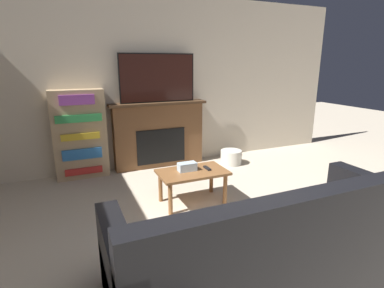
{
  "coord_description": "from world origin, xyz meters",
  "views": [
    {
      "loc": [
        -1.48,
        -0.88,
        1.67
      ],
      "look_at": [
        -0.06,
        2.42,
        0.69
      ],
      "focal_mm": 28.0,
      "sensor_mm": 36.0,
      "label": 1
    }
  ],
  "objects_px": {
    "couch": "(273,249)",
    "bookshelf": "(80,134)",
    "tv": "(158,78)",
    "coffee_table": "(193,176)",
    "storage_basket": "(231,157)",
    "fireplace": "(159,134)"
  },
  "relations": [
    {
      "from": "coffee_table",
      "to": "bookshelf",
      "type": "distance_m",
      "value": 1.9
    },
    {
      "from": "bookshelf",
      "to": "couch",
      "type": "bearing_deg",
      "value": -68.44
    },
    {
      "from": "couch",
      "to": "bookshelf",
      "type": "distance_m",
      "value": 3.23
    },
    {
      "from": "fireplace",
      "to": "coffee_table",
      "type": "bearing_deg",
      "value": -91.62
    },
    {
      "from": "coffee_table",
      "to": "storage_basket",
      "type": "bearing_deg",
      "value": 42.33
    },
    {
      "from": "fireplace",
      "to": "coffee_table",
      "type": "xyz_separation_m",
      "value": [
        -0.04,
        -1.48,
        -0.19
      ]
    },
    {
      "from": "fireplace",
      "to": "storage_basket",
      "type": "height_order",
      "value": "fireplace"
    },
    {
      "from": "coffee_table",
      "to": "bookshelf",
      "type": "xyz_separation_m",
      "value": [
        -1.17,
        1.46,
        0.31
      ]
    },
    {
      "from": "couch",
      "to": "bookshelf",
      "type": "bearing_deg",
      "value": 111.56
    },
    {
      "from": "fireplace",
      "to": "bookshelf",
      "type": "xyz_separation_m",
      "value": [
        -1.21,
        -0.02,
        0.12
      ]
    },
    {
      "from": "tv",
      "to": "storage_basket",
      "type": "bearing_deg",
      "value": -18.94
    },
    {
      "from": "bookshelf",
      "to": "tv",
      "type": "bearing_deg",
      "value": 0.12
    },
    {
      "from": "couch",
      "to": "fireplace",
      "type": "bearing_deg",
      "value": 89.41
    },
    {
      "from": "tv",
      "to": "coffee_table",
      "type": "distance_m",
      "value": 1.83
    },
    {
      "from": "couch",
      "to": "coffee_table",
      "type": "distance_m",
      "value": 1.53
    },
    {
      "from": "tv",
      "to": "coffee_table",
      "type": "relative_size",
      "value": 1.46
    },
    {
      "from": "fireplace",
      "to": "bookshelf",
      "type": "bearing_deg",
      "value": -178.94
    },
    {
      "from": "couch",
      "to": "coffee_table",
      "type": "bearing_deg",
      "value": 90.42
    },
    {
      "from": "tv",
      "to": "bookshelf",
      "type": "bearing_deg",
      "value": -179.88
    },
    {
      "from": "couch",
      "to": "bookshelf",
      "type": "relative_size",
      "value": 1.89
    },
    {
      "from": "fireplace",
      "to": "storage_basket",
      "type": "relative_size",
      "value": 4.4
    },
    {
      "from": "bookshelf",
      "to": "storage_basket",
      "type": "distance_m",
      "value": 2.44
    }
  ]
}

